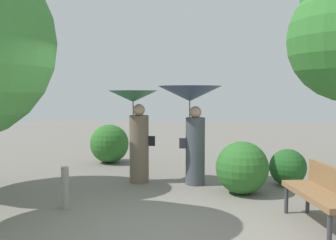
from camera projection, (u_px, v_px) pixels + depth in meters
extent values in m
plane|color=slate|center=(157.00, 234.00, 5.03)|extent=(40.00, 40.00, 0.00)
cylinder|color=#6B5B4C|center=(139.00, 149.00, 7.95)|extent=(0.40, 0.40, 1.39)
sphere|color=tan|center=(139.00, 110.00, 7.89)|extent=(0.25, 0.25, 0.25)
cylinder|color=#333338|center=(133.00, 120.00, 7.90)|extent=(0.02, 0.02, 0.76)
cone|color=#33724C|center=(133.00, 96.00, 7.87)|extent=(1.02, 1.02, 0.23)
cube|color=black|center=(152.00, 141.00, 7.95)|extent=(0.14, 0.10, 0.20)
cylinder|color=#474C56|center=(195.00, 151.00, 7.75)|extent=(0.39, 0.39, 1.36)
sphere|color=tan|center=(195.00, 112.00, 7.70)|extent=(0.24, 0.24, 0.24)
cylinder|color=#333338|center=(190.00, 121.00, 7.71)|extent=(0.02, 0.02, 0.80)
cone|color=#38476B|center=(190.00, 94.00, 7.67)|extent=(1.28, 1.28, 0.31)
cube|color=#333342|center=(183.00, 143.00, 7.73)|extent=(0.14, 0.10, 0.20)
cylinder|color=#38383D|center=(286.00, 199.00, 5.90)|extent=(0.06, 0.06, 0.44)
cylinder|color=#38383D|center=(308.00, 199.00, 5.93)|extent=(0.06, 0.06, 0.44)
cylinder|color=#38383D|center=(329.00, 230.00, 4.57)|extent=(0.06, 0.06, 0.44)
cube|color=olive|center=(318.00, 195.00, 5.23)|extent=(0.61, 1.54, 0.08)
cube|color=olive|center=(335.00, 181.00, 5.24)|extent=(0.24, 1.50, 0.35)
sphere|color=#2D6B28|center=(109.00, 144.00, 10.19)|extent=(1.03, 1.03, 1.03)
sphere|color=#235B23|center=(288.00, 167.00, 7.67)|extent=(0.74, 0.74, 0.74)
sphere|color=#2D6B28|center=(242.00, 168.00, 7.03)|extent=(0.97, 0.97, 0.97)
cylinder|color=gray|center=(65.00, 188.00, 6.11)|extent=(0.12, 0.12, 0.68)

